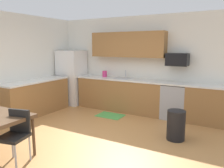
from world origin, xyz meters
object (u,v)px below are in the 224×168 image
(oven_range, at_px, (174,101))
(microwave, at_px, (177,60))
(refrigerator, at_px, (72,77))
(kettle, at_px, (105,74))
(chair_near_table, at_px, (16,132))
(trash_bin, at_px, (176,125))

(oven_range, relative_size, microwave, 1.69)
(refrigerator, xyz_separation_m, kettle, (1.16, 0.13, 0.16))
(chair_near_table, distance_m, kettle, 3.63)
(trash_bin, xyz_separation_m, kettle, (-2.52, 1.41, 0.72))
(microwave, relative_size, chair_near_table, 0.64)
(microwave, distance_m, chair_near_table, 4.09)
(refrigerator, bearing_deg, trash_bin, -19.19)
(microwave, bearing_deg, oven_range, -90.00)
(chair_near_table, height_order, kettle, kettle)
(oven_range, height_order, trash_bin, oven_range)
(oven_range, distance_m, trash_bin, 1.42)
(oven_range, bearing_deg, microwave, 90.00)
(microwave, bearing_deg, trash_bin, -75.56)
(chair_near_table, xyz_separation_m, trash_bin, (2.01, 2.15, -0.20))
(kettle, bearing_deg, refrigerator, -173.62)
(oven_range, xyz_separation_m, kettle, (-2.14, 0.05, 0.56))
(microwave, xyz_separation_m, trash_bin, (0.38, -1.46, -1.22))
(microwave, relative_size, kettle, 2.70)
(chair_near_table, bearing_deg, kettle, 98.08)
(refrigerator, bearing_deg, kettle, 6.38)
(refrigerator, bearing_deg, oven_range, 1.39)
(kettle, bearing_deg, oven_range, -1.34)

